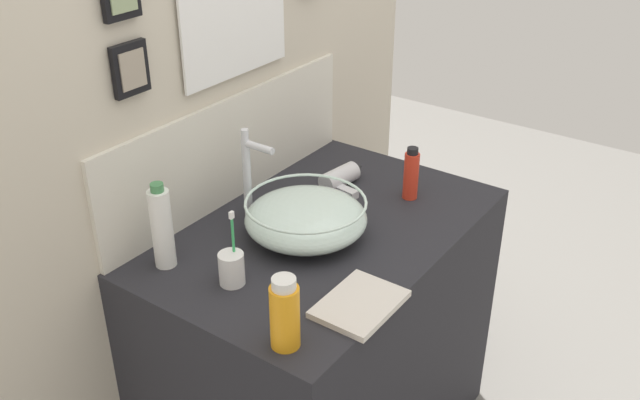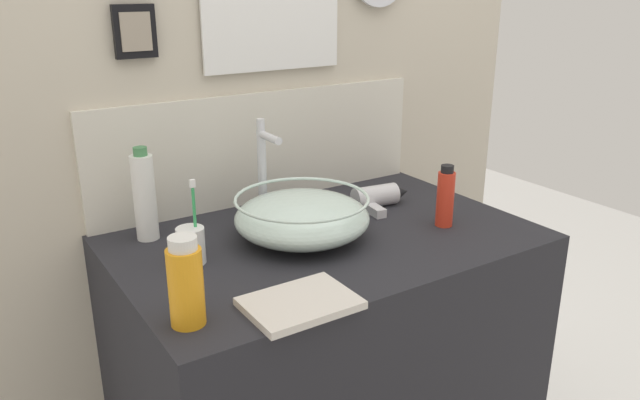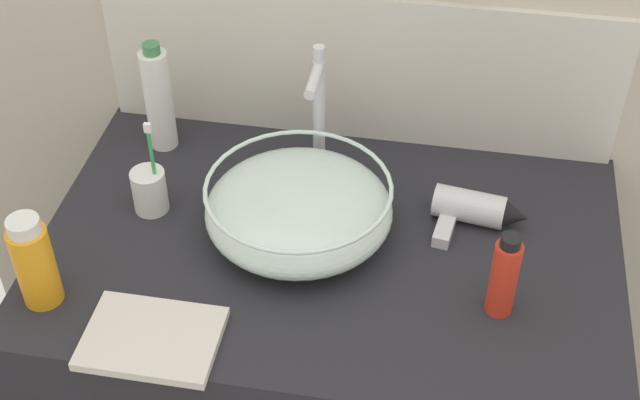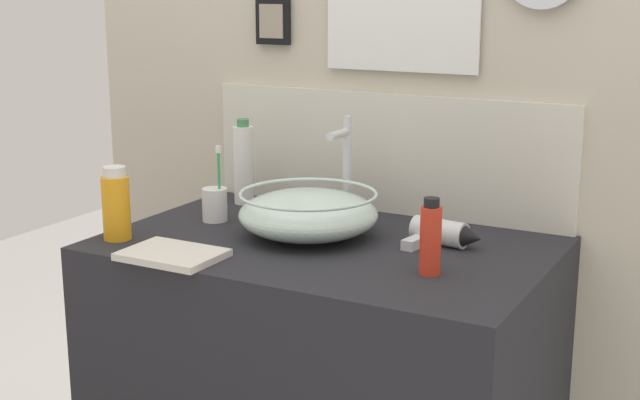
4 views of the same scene
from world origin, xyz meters
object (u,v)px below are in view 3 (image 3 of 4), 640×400
at_px(spray_bottle, 504,276).
at_px(soap_dispenser, 34,262).
at_px(hand_towel, 152,338).
at_px(toothbrush_cup, 150,190).
at_px(glass_bowl_sink, 299,209).
at_px(faucet, 318,103).
at_px(lotion_bottle, 159,99).
at_px(hair_drier, 475,210).

bearing_deg(spray_bottle, soap_dispenser, -171.82).
bearing_deg(hand_towel, toothbrush_cup, 108.10).
relative_size(glass_bowl_sink, spray_bottle, 2.04).
height_order(glass_bowl_sink, faucet, faucet).
bearing_deg(soap_dispenser, spray_bottle, 8.18).
bearing_deg(lotion_bottle, hand_towel, -74.61).
bearing_deg(hand_towel, glass_bowl_sink, 57.95).
distance_m(lotion_bottle, spray_bottle, 0.76).
height_order(faucet, spray_bottle, faucet).
bearing_deg(hair_drier, glass_bowl_sink, -164.76).
bearing_deg(lotion_bottle, hair_drier, -11.40).
bearing_deg(faucet, spray_bottle, -41.50).
bearing_deg(toothbrush_cup, faucet, 32.04).
xyz_separation_m(glass_bowl_sink, toothbrush_cup, (-0.28, 0.02, -0.01)).
xyz_separation_m(faucet, lotion_bottle, (-0.32, 0.02, -0.04)).
bearing_deg(spray_bottle, hair_drier, 103.48).
height_order(glass_bowl_sink, lotion_bottle, lotion_bottle).
bearing_deg(hair_drier, lotion_bottle, 168.60).
bearing_deg(faucet, glass_bowl_sink, -90.00).
bearing_deg(glass_bowl_sink, hand_towel, -122.05).
distance_m(faucet, hair_drier, 0.35).
height_order(lotion_bottle, spray_bottle, lotion_bottle).
distance_m(hair_drier, lotion_bottle, 0.65).
relative_size(toothbrush_cup, soap_dispenser, 1.11).
bearing_deg(soap_dispenser, lotion_bottle, 81.04).
xyz_separation_m(spray_bottle, soap_dispenser, (-0.75, -0.11, 0.01)).
bearing_deg(soap_dispenser, hair_drier, 24.28).
xyz_separation_m(soap_dispenser, hand_towel, (0.21, -0.06, -0.08)).
bearing_deg(toothbrush_cup, hair_drier, 6.43).
distance_m(faucet, soap_dispenser, 0.58).
relative_size(glass_bowl_sink, toothbrush_cup, 1.70).
bearing_deg(hair_drier, faucet, 160.41).
xyz_separation_m(toothbrush_cup, lotion_bottle, (-0.04, 0.19, 0.07)).
bearing_deg(glass_bowl_sink, toothbrush_cup, 176.44).
xyz_separation_m(spray_bottle, hand_towel, (-0.54, -0.17, -0.07)).
bearing_deg(hair_drier, soap_dispenser, -155.72).
relative_size(soap_dispenser, hand_towel, 0.82).
height_order(glass_bowl_sink, toothbrush_cup, toothbrush_cup).
relative_size(spray_bottle, soap_dispenser, 0.93).
distance_m(faucet, hand_towel, 0.54).
bearing_deg(faucet, toothbrush_cup, -147.96).
height_order(hair_drier, toothbrush_cup, toothbrush_cup).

